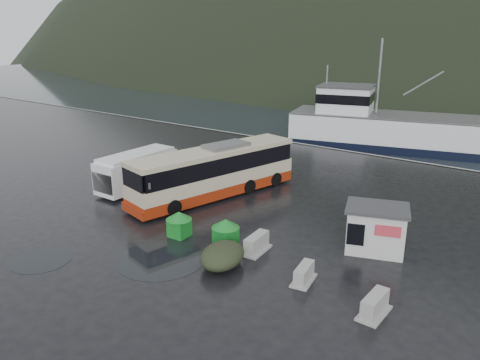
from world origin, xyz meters
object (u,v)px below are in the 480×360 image
Objects in this scene: waste_bin_right at (226,245)px; jersey_barrier_a at (304,281)px; jersey_barrier_b at (256,251)px; coach_bus at (215,196)px; jersey_barrier_c at (374,314)px; fishing_trawler at (406,135)px; dome_tent at (223,266)px; ticket_kiosk at (374,250)px; white_van at (139,188)px; waste_bin_left at (180,236)px.

jersey_barrier_a is (4.98, -0.84, 0.00)m from waste_bin_right.
jersey_barrier_a is 0.88× the size of jersey_barrier_b.
coach_bus is 8.41× the size of waste_bin_right.
fishing_trawler reaches higher than jersey_barrier_c.
coach_bus is 15.25m from jersey_barrier_c.
fishing_trawler is at bearing 105.52° from jersey_barrier_c.
coach_bus is 26.52m from fishing_trawler.
waste_bin_right reaches higher than jersey_barrier_b.
ticket_kiosk is (5.12, 5.75, 0.00)m from dome_tent.
jersey_barrier_a is 0.90× the size of jersey_barrier_c.
jersey_barrier_c is (7.18, 0.38, 0.00)m from dome_tent.
jersey_barrier_b is (0.45, 2.16, 0.00)m from dome_tent.
jersey_barrier_b is at bearing -161.77° from ticket_kiosk.
dome_tent is 7.19m from jersey_barrier_c.
ticket_kiosk is at bearing 37.51° from jersey_barrier_b.
waste_bin_right is 31.67m from fishing_trawler.
waste_bin_right is at bearing 170.39° from jersey_barrier_c.
jersey_barrier_c is at bearing -9.61° from waste_bin_right.
coach_bus is at bearing 143.07° from jersey_barrier_b.
white_van is 3.57× the size of jersey_barrier_c.
jersey_barrier_a is at bearing -16.66° from white_van.
dome_tent is 0.10× the size of fishing_trawler.
jersey_barrier_c is at bearing -15.58° from white_van.
waste_bin_left is at bearing -167.95° from jersey_barrier_b.
coach_bus is at bearing 112.43° from waste_bin_left.
waste_bin_left is at bearing -107.91° from fishing_trawler.
jersey_barrier_b is 1.03× the size of jersey_barrier_c.
jersey_barrier_a is (15.43, -4.37, 0.00)m from white_van.
jersey_barrier_c is (8.39, -1.42, 0.00)m from waste_bin_right.
jersey_barrier_b is at bearing -100.07° from fishing_trawler.
waste_bin_left is 0.81× the size of jersey_barrier_c.
white_van is 4.26× the size of waste_bin_right.
ticket_kiosk reaches higher than waste_bin_right.
dome_tent is at bearing -150.99° from ticket_kiosk.
fishing_trawler is (-5.77, 32.49, 0.00)m from jersey_barrier_a.
waste_bin_left is 0.97× the size of waste_bin_right.
dome_tent is at bearing -56.08° from waste_bin_right.
ticket_kiosk is 28.61m from fishing_trawler.
jersey_barrier_a is (10.17, -6.34, 0.00)m from coach_bus.
jersey_barrier_b is (12.10, -3.18, 0.00)m from white_van.
ticket_kiosk is at bearing 5.59° from coach_bus.
dome_tent is 2.20m from jersey_barrier_b.
white_van is at bearing 164.18° from jersey_barrier_a.
white_van is at bearing 165.25° from jersey_barrier_c.
fishing_trawler reaches higher than ticket_kiosk.
white_van reaches higher than jersey_barrier_b.
ticket_kiosk reaches higher than jersey_barrier_a.
waste_bin_right reaches higher than dome_tent.
jersey_barrier_c is at bearing -89.03° from fishing_trawler.
coach_bus is 7.05× the size of jersey_barrier_c.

